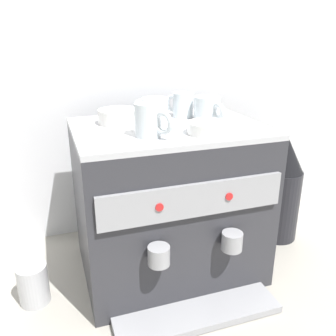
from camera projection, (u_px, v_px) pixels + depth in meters
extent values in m
plane|color=#9E998E|center=(168.00, 265.00, 1.21)|extent=(4.00, 4.00, 0.00)
cube|color=silver|center=(138.00, 90.00, 1.31)|extent=(2.80, 0.03, 1.06)
cube|color=#2D2D33|center=(168.00, 203.00, 1.12)|extent=(0.54, 0.40, 0.46)
cube|color=#B7B7BC|center=(168.00, 128.00, 1.04)|extent=(0.54, 0.40, 0.02)
cube|color=#939399|center=(194.00, 200.00, 0.91)|extent=(0.49, 0.01, 0.09)
cylinder|color=red|center=(159.00, 207.00, 0.87)|extent=(0.02, 0.01, 0.02)
cylinder|color=red|center=(229.00, 196.00, 0.93)|extent=(0.02, 0.01, 0.02)
cube|color=#939399|center=(198.00, 314.00, 0.98)|extent=(0.46, 0.12, 0.02)
cylinder|color=#939399|center=(159.00, 255.00, 0.90)|extent=(0.06, 0.06, 0.05)
cylinder|color=#939399|center=(232.00, 241.00, 0.96)|extent=(0.06, 0.06, 0.05)
cylinder|color=silver|center=(155.00, 109.00, 1.08)|extent=(0.08, 0.08, 0.07)
torus|color=silver|center=(141.00, 108.00, 1.11)|extent=(0.05, 0.05, 0.05)
cylinder|color=silver|center=(207.00, 108.00, 1.09)|extent=(0.08, 0.08, 0.07)
torus|color=silver|center=(218.00, 111.00, 1.05)|extent=(0.03, 0.05, 0.05)
cylinder|color=silver|center=(183.00, 105.00, 1.13)|extent=(0.06, 0.06, 0.08)
torus|color=silver|center=(173.00, 103.00, 1.16)|extent=(0.04, 0.05, 0.05)
cylinder|color=silver|center=(148.00, 120.00, 0.92)|extent=(0.07, 0.07, 0.08)
torus|color=silver|center=(163.00, 123.00, 0.89)|extent=(0.04, 0.06, 0.06)
cylinder|color=white|center=(119.00, 116.00, 1.05)|extent=(0.12, 0.12, 0.04)
cylinder|color=white|center=(119.00, 122.00, 1.06)|extent=(0.07, 0.07, 0.01)
cylinder|color=white|center=(208.00, 128.00, 0.95)|extent=(0.11, 0.11, 0.03)
cylinder|color=white|center=(208.00, 132.00, 0.95)|extent=(0.06, 0.06, 0.01)
cylinder|color=black|center=(279.00, 204.00, 1.34)|extent=(0.14, 0.14, 0.26)
cone|color=black|center=(285.00, 153.00, 1.27)|extent=(0.14, 0.14, 0.13)
cylinder|color=#B7B7BC|center=(33.00, 284.00, 1.02)|extent=(0.08, 0.08, 0.12)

